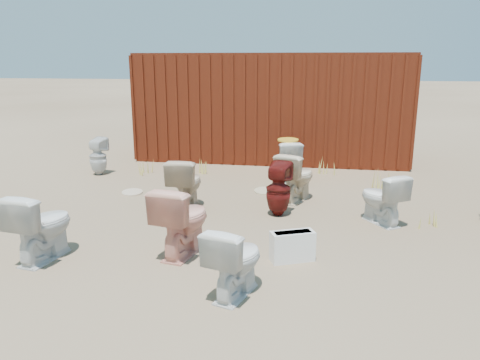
% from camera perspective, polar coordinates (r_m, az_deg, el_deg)
% --- Properties ---
extents(ground, '(100.00, 100.00, 0.00)m').
position_cam_1_polar(ground, '(6.42, -0.92, -6.07)').
color(ground, brown).
rests_on(ground, ground).
extents(shipping_container, '(6.00, 2.40, 2.40)m').
position_cam_1_polar(shipping_container, '(11.22, 4.05, 9.00)').
color(shipping_container, '#4C150C').
rests_on(shipping_container, ground).
extents(toilet_front_a, '(0.57, 0.86, 0.82)m').
position_cam_1_polar(toilet_front_a, '(5.84, -23.02, -5.13)').
color(toilet_front_a, silver).
rests_on(toilet_front_a, ground).
extents(toilet_front_pink, '(0.64, 0.92, 0.85)m').
position_cam_1_polar(toilet_front_pink, '(5.56, -7.01, -4.82)').
color(toilet_front_pink, '#F4A38C').
rests_on(toilet_front_pink, ground).
extents(toilet_front_c, '(0.60, 0.80, 0.73)m').
position_cam_1_polar(toilet_front_c, '(4.60, -0.59, -9.74)').
color(toilet_front_c, white).
rests_on(toilet_front_c, ground).
extents(toilet_front_maroon, '(0.44, 0.44, 0.81)m').
position_cam_1_polar(toilet_front_maroon, '(6.92, 4.71, -1.11)').
color(toilet_front_maroon, '#57120E').
rests_on(toilet_front_maroon, ground).
extents(toilet_front_e, '(0.74, 0.83, 0.73)m').
position_cam_1_polar(toilet_front_e, '(6.86, 16.89, -2.14)').
color(toilet_front_e, white).
rests_on(toilet_front_e, ground).
extents(toilet_back_a, '(0.40, 0.41, 0.75)m').
position_cam_1_polar(toilet_back_a, '(9.82, -16.93, 2.78)').
color(toilet_back_a, silver).
rests_on(toilet_back_a, ground).
extents(toilet_back_beige_left, '(0.46, 0.80, 0.81)m').
position_cam_1_polar(toilet_back_beige_left, '(7.25, -6.65, -0.42)').
color(toilet_back_beige_left, '#C6AE90').
rests_on(toilet_back_beige_left, ground).
extents(toilet_back_beige_right, '(0.73, 0.90, 0.81)m').
position_cam_1_polar(toilet_back_beige_right, '(7.68, 6.86, 0.40)').
color(toilet_back_beige_right, beige).
rests_on(toilet_back_beige_right, ground).
extents(toilet_back_yellowlid, '(0.63, 0.85, 0.78)m').
position_cam_1_polar(toilet_back_yellowlid, '(8.96, 5.81, 2.36)').
color(toilet_back_yellowlid, white).
rests_on(toilet_back_yellowlid, ground).
extents(yellow_lid, '(0.39, 0.49, 0.02)m').
position_cam_1_polar(yellow_lid, '(8.89, 5.88, 4.89)').
color(yellow_lid, gold).
rests_on(yellow_lid, toilet_back_yellowlid).
extents(loose_tank, '(0.54, 0.38, 0.35)m').
position_cam_1_polar(loose_tank, '(5.45, 6.40, -8.03)').
color(loose_tank, white).
rests_on(loose_tank, ground).
extents(loose_lid_near, '(0.42, 0.53, 0.02)m').
position_cam_1_polar(loose_lid_near, '(8.26, 3.06, -1.33)').
color(loose_lid_near, tan).
rests_on(loose_lid_near, ground).
extents(loose_lid_far, '(0.49, 0.56, 0.02)m').
position_cam_1_polar(loose_lid_far, '(8.37, -12.99, -1.46)').
color(loose_lid_far, '#C7AE90').
rests_on(loose_lid_far, ground).
extents(weed_clump_a, '(0.36, 0.36, 0.34)m').
position_cam_1_polar(weed_clump_a, '(9.68, -11.35, 1.72)').
color(weed_clump_a, gold).
rests_on(weed_clump_a, ground).
extents(weed_clump_b, '(0.32, 0.32, 0.32)m').
position_cam_1_polar(weed_clump_b, '(8.60, 5.85, 0.27)').
color(weed_clump_b, gold).
rests_on(weed_clump_b, ground).
extents(weed_clump_c, '(0.36, 0.36, 0.35)m').
position_cam_1_polar(weed_clump_c, '(8.67, 16.44, -0.03)').
color(weed_clump_c, gold).
rests_on(weed_clump_c, ground).
extents(weed_clump_d, '(0.30, 0.30, 0.26)m').
position_cam_1_polar(weed_clump_d, '(9.59, -4.44, 1.60)').
color(weed_clump_d, gold).
rests_on(weed_clump_d, ground).
extents(weed_clump_e, '(0.34, 0.34, 0.28)m').
position_cam_1_polar(weed_clump_e, '(9.65, 10.51, 1.54)').
color(weed_clump_e, gold).
rests_on(weed_clump_e, ground).
extents(weed_clump_f, '(0.28, 0.28, 0.22)m').
position_cam_1_polar(weed_clump_f, '(6.99, 22.07, -4.50)').
color(weed_clump_f, gold).
rests_on(weed_clump_f, ground).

